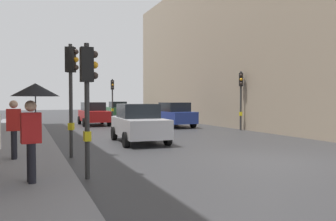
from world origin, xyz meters
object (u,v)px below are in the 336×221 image
(traffic_light_far_median, at_px, (112,92))
(car_green_estate, at_px, (117,109))
(traffic_light_mid_street, at_px, (241,90))
(traffic_light_near_right, at_px, (71,79))
(car_blue_van, at_px, (173,115))
(pedestrian_with_umbrella, at_px, (34,105))
(traffic_light_near_left, at_px, (88,86))
(car_red_sedan, at_px, (94,114))
(car_silver_hatchback, at_px, (139,123))
(pedestrian_in_red_jacket, at_px, (14,127))

(traffic_light_far_median, height_order, car_green_estate, traffic_light_far_median)
(traffic_light_mid_street, bearing_deg, traffic_light_near_right, -151.05)
(car_blue_van, bearing_deg, traffic_light_mid_street, -54.09)
(pedestrian_with_umbrella, bearing_deg, traffic_light_near_left, 23.43)
(car_red_sedan, relative_size, car_silver_hatchback, 0.98)
(traffic_light_near_right, distance_m, car_blue_van, 13.30)
(traffic_light_mid_street, bearing_deg, car_blue_van, 125.91)
(traffic_light_near_right, relative_size, car_red_sedan, 0.90)
(traffic_light_near_left, relative_size, car_silver_hatchback, 0.77)
(traffic_light_near_left, xyz_separation_m, car_silver_hatchback, (3.30, 6.18, -1.41))
(car_silver_hatchback, bearing_deg, traffic_light_near_right, -138.57)
(traffic_light_mid_street, height_order, car_green_estate, traffic_light_mid_street)
(car_red_sedan, bearing_deg, pedestrian_in_red_jacket, -108.98)
(car_blue_van, bearing_deg, traffic_light_far_median, 108.46)
(car_blue_van, bearing_deg, car_silver_hatchback, -124.11)
(pedestrian_with_umbrella, bearing_deg, traffic_light_far_median, 72.35)
(traffic_light_mid_street, relative_size, car_green_estate, 0.88)
(car_red_sedan, bearing_deg, car_blue_van, -38.70)
(pedestrian_with_umbrella, relative_size, pedestrian_in_red_jacket, 1.21)
(car_silver_hatchback, bearing_deg, pedestrian_in_red_jacket, -145.93)
(car_blue_van, bearing_deg, pedestrian_with_umbrella, -124.07)
(car_green_estate, bearing_deg, pedestrian_with_umbrella, -107.66)
(traffic_light_near_left, height_order, car_silver_hatchback, traffic_light_near_left)
(traffic_light_mid_street, bearing_deg, car_green_estate, 100.13)
(traffic_light_mid_street, distance_m, car_green_estate, 19.00)
(traffic_light_near_left, relative_size, car_green_estate, 0.78)
(car_green_estate, relative_size, pedestrian_in_red_jacket, 2.41)
(pedestrian_in_red_jacket, bearing_deg, car_green_estate, 69.18)
(car_green_estate, bearing_deg, traffic_light_far_median, -107.69)
(car_red_sedan, relative_size, pedestrian_in_red_jacket, 2.38)
(traffic_light_mid_street, distance_m, car_silver_hatchback, 8.74)
(pedestrian_in_red_jacket, bearing_deg, traffic_light_mid_street, 27.35)
(traffic_light_near_right, xyz_separation_m, traffic_light_mid_street, (11.21, 6.20, -0.03))
(traffic_light_near_left, xyz_separation_m, pedestrian_in_red_jacket, (-1.75, 2.76, -1.16))
(traffic_light_near_right, bearing_deg, pedestrian_with_umbrella, -107.96)
(car_green_estate, distance_m, car_blue_van, 14.58)
(car_blue_van, relative_size, pedestrian_in_red_jacket, 2.42)
(car_green_estate, relative_size, car_blue_van, 0.99)
(traffic_light_mid_street, bearing_deg, traffic_light_near_left, -139.82)
(traffic_light_near_left, height_order, traffic_light_far_median, traffic_light_far_median)
(car_silver_hatchback, relative_size, pedestrian_in_red_jacket, 2.43)
(car_red_sedan, xyz_separation_m, car_silver_hatchback, (-0.01, -11.32, 0.00))
(traffic_light_far_median, bearing_deg, traffic_light_near_right, -107.59)
(traffic_light_near_left, bearing_deg, pedestrian_with_umbrella, -156.57)
(traffic_light_near_right, distance_m, car_silver_hatchback, 4.74)
(car_red_sedan, xyz_separation_m, car_green_estate, (4.57, 10.60, 0.00))
(traffic_light_far_median, xyz_separation_m, pedestrian_with_umbrella, (-6.93, -21.78, -0.79))
(traffic_light_far_median, height_order, pedestrian_with_umbrella, traffic_light_far_median)
(car_blue_van, xyz_separation_m, pedestrian_with_umbrella, (-9.51, -14.06, 0.96))
(car_silver_hatchback, height_order, pedestrian_in_red_jacket, pedestrian_in_red_jacket)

